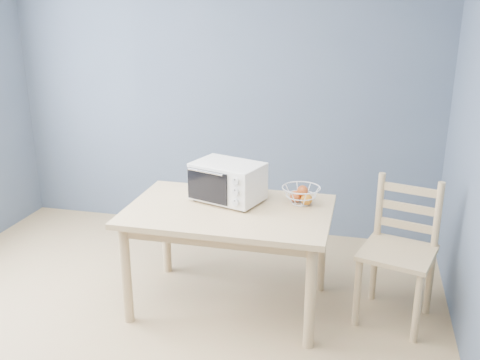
% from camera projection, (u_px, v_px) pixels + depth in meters
% --- Properties ---
extents(room, '(4.01, 4.51, 2.61)m').
position_uv_depth(room, '(105.00, 162.00, 2.81)').
color(room, tan).
rests_on(room, ground).
extents(dining_table, '(1.40, 0.90, 0.75)m').
position_uv_depth(dining_table, '(229.00, 222.00, 3.71)').
color(dining_table, '#D1BA7D').
rests_on(dining_table, ground).
extents(toaster_oven, '(0.55, 0.46, 0.28)m').
position_uv_depth(toaster_oven, '(225.00, 181.00, 3.78)').
color(toaster_oven, silver).
rests_on(toaster_oven, dining_table).
extents(fruit_basket, '(0.35, 0.35, 0.14)m').
position_uv_depth(fruit_basket, '(301.00, 194.00, 3.74)').
color(fruit_basket, silver).
rests_on(fruit_basket, dining_table).
extents(dining_chair, '(0.57, 0.57, 0.98)m').
position_uv_depth(dining_chair, '(399.00, 253.00, 3.62)').
color(dining_chair, '#D1BA7D').
rests_on(dining_chair, ground).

